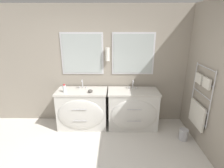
{
  "coord_description": "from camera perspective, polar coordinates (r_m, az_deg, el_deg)",
  "views": [
    {
      "loc": [
        0.4,
        -1.74,
        2.17
      ],
      "look_at": [
        0.37,
        1.44,
        1.11
      ],
      "focal_mm": 28.0,
      "sensor_mm": 36.0,
      "label": 1
    }
  ],
  "objects": [
    {
      "name": "faucet_right",
      "position": [
        3.83,
        6.83,
        -0.15
      ],
      "size": [
        0.17,
        0.12,
        0.2
      ],
      "color": "silver",
      "rests_on": "vanity_right"
    },
    {
      "name": "waste_bin",
      "position": [
        3.88,
        22.33,
        -14.92
      ],
      "size": [
        0.18,
        0.18,
        0.23
      ],
      "color": "#B7B7BC",
      "rests_on": "ground_plane"
    },
    {
      "name": "wall_back",
      "position": [
        3.93,
        -5.16,
        5.85
      ],
      "size": [
        5.64,
        0.17,
        2.6
      ],
      "color": "#9E9384",
      "rests_on": "ground_plane"
    },
    {
      "name": "amenity_bowl",
      "position": [
        3.64,
        -7.1,
        -2.28
      ],
      "size": [
        0.1,
        0.1,
        0.06
      ],
      "color": "#4C4742",
      "rests_on": "vanity_left"
    },
    {
      "name": "vanity_right",
      "position": [
        3.88,
        6.79,
        -8.19
      ],
      "size": [
        1.08,
        0.6,
        0.86
      ],
      "color": "silver",
      "rests_on": "ground_plane"
    },
    {
      "name": "wall_right",
      "position": [
        3.26,
        30.97,
        0.13
      ],
      "size": [
        0.13,
        4.08,
        2.6
      ],
      "color": "#9E9384",
      "rests_on": "ground_plane"
    },
    {
      "name": "vanity_left",
      "position": [
        3.92,
        -9.63,
        -8.06
      ],
      "size": [
        1.08,
        0.6,
        0.86
      ],
      "color": "silver",
      "rests_on": "ground_plane"
    },
    {
      "name": "faucet_left",
      "position": [
        3.87,
        -9.63,
        -0.1
      ],
      "size": [
        0.17,
        0.12,
        0.2
      ],
      "color": "silver",
      "rests_on": "vanity_left"
    },
    {
      "name": "toiletry_bottle",
      "position": [
        3.75,
        -15.3,
        -1.41
      ],
      "size": [
        0.07,
        0.07,
        0.17
      ],
      "color": "silver",
      "rests_on": "vanity_left"
    }
  ]
}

